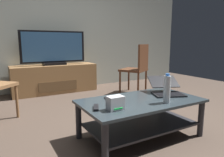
{
  "coord_description": "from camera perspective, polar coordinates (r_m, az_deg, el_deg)",
  "views": [
    {
      "loc": [
        -1.17,
        -1.9,
        0.99
      ],
      "look_at": [
        0.04,
        0.22,
        0.55
      ],
      "focal_mm": 32.94,
      "sensor_mm": 36.0,
      "label": 1
    }
  ],
  "objects": [
    {
      "name": "ground_plane",
      "position": [
        2.44,
        1.85,
        -13.84
      ],
      "size": [
        7.68,
        7.68,
        0.0
      ],
      "primitive_type": "plane",
      "color": "#4C3D33"
    },
    {
      "name": "back_wall",
      "position": [
        4.56,
        -15.15,
        14.87
      ],
      "size": [
        6.4,
        0.12,
        2.8
      ],
      "primitive_type": "cube",
      "color": "#A8B2A8",
      "rests_on": "ground"
    },
    {
      "name": "coffee_table",
      "position": [
        2.18,
        7.96,
        -8.97
      ],
      "size": [
        1.24,
        0.68,
        0.4
      ],
      "color": "#2D383D",
      "rests_on": "ground"
    },
    {
      "name": "media_cabinet",
      "position": [
        4.25,
        -15.56,
        -0.02
      ],
      "size": [
        1.61,
        0.49,
        0.55
      ],
      "color": "olive",
      "rests_on": "ground"
    },
    {
      "name": "television",
      "position": [
        4.17,
        -15.87,
        7.96
      ],
      "size": [
        1.23,
        0.2,
        0.66
      ],
      "color": "black",
      "rests_on": "media_cabinet"
    },
    {
      "name": "dining_chair",
      "position": [
        3.97,
        7.08,
        3.34
      ],
      "size": [
        0.6,
        0.6,
        0.95
      ],
      "color": "#59331E",
      "rests_on": "ground"
    },
    {
      "name": "laptop",
      "position": [
        2.43,
        14.82,
        -2.82
      ],
      "size": [
        0.45,
        0.49,
        0.18
      ],
      "color": "black",
      "rests_on": "coffee_table"
    },
    {
      "name": "router_box",
      "position": [
        1.8,
        0.93,
        -6.79
      ],
      "size": [
        0.14,
        0.1,
        0.12
      ],
      "color": "silver",
      "rests_on": "coffee_table"
    },
    {
      "name": "water_bottle_near",
      "position": [
        2.05,
        15.02,
        -2.86
      ],
      "size": [
        0.07,
        0.07,
        0.29
      ],
      "color": "silver",
      "rests_on": "coffee_table"
    },
    {
      "name": "cell_phone",
      "position": [
        2.13,
        -0.94,
        -5.66
      ],
      "size": [
        0.11,
        0.15,
        0.01
      ],
      "primitive_type": "cube",
      "rotation": [
        0.0,
        0.0,
        -0.28
      ],
      "color": "black",
      "rests_on": "coffee_table"
    },
    {
      "name": "tv_remote",
      "position": [
        1.85,
        -4.44,
        -8.04
      ],
      "size": [
        0.11,
        0.16,
        0.02
      ],
      "primitive_type": "cube",
      "rotation": [
        0.0,
        0.0,
        -0.44
      ],
      "color": "black",
      "rests_on": "coffee_table"
    }
  ]
}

